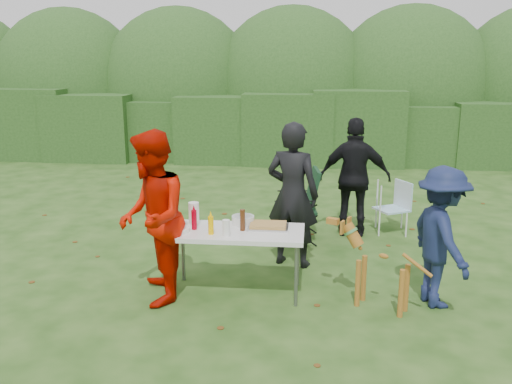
# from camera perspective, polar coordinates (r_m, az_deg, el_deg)

# --- Properties ---
(ground) EXTENTS (80.00, 80.00, 0.00)m
(ground) POSITION_cam_1_polar(r_m,az_deg,el_deg) (6.26, -0.11, -10.58)
(ground) COLOR #1E4211
(hedge_row) EXTENTS (22.00, 1.40, 1.70)m
(hedge_row) POSITION_cam_1_polar(r_m,az_deg,el_deg) (13.78, 3.45, 6.68)
(hedge_row) COLOR #23471C
(hedge_row) RESTS_ON ground
(shrub_backdrop) EXTENTS (20.00, 2.60, 3.20)m
(shrub_backdrop) POSITION_cam_1_polar(r_m,az_deg,el_deg) (15.30, 3.78, 10.23)
(shrub_backdrop) COLOR #3D6628
(shrub_backdrop) RESTS_ON ground
(folding_table) EXTENTS (1.50, 0.70, 0.74)m
(folding_table) POSITION_cam_1_polar(r_m,az_deg,el_deg) (6.03, -2.10, -4.54)
(folding_table) COLOR silver
(folding_table) RESTS_ON ground
(person_cook) EXTENTS (0.77, 0.62, 1.85)m
(person_cook) POSITION_cam_1_polar(r_m,az_deg,el_deg) (6.81, 3.88, -0.30)
(person_cook) COLOR black
(person_cook) RESTS_ON ground
(person_red_jacket) EXTENTS (0.94, 1.07, 1.88)m
(person_red_jacket) POSITION_cam_1_polar(r_m,az_deg,el_deg) (5.88, -10.89, -2.70)
(person_red_jacket) COLOR #C41000
(person_red_jacket) RESTS_ON ground
(person_black_puffy) EXTENTS (1.06, 0.51, 1.76)m
(person_black_puffy) POSITION_cam_1_polar(r_m,az_deg,el_deg) (8.10, 10.37, 1.50)
(person_black_puffy) COLOR black
(person_black_puffy) RESTS_ON ground
(child) EXTENTS (0.81, 1.10, 1.52)m
(child) POSITION_cam_1_polar(r_m,az_deg,el_deg) (6.05, 18.89, -4.53)
(child) COLOR #151F44
(child) RESTS_ON ground
(dog) EXTENTS (1.01, 0.77, 0.90)m
(dog) POSITION_cam_1_polar(r_m,az_deg,el_deg) (5.88, 13.21, -7.88)
(dog) COLOR #9C6221
(dog) RESTS_ON ground
(camping_chair) EXTENTS (0.75, 0.75, 1.07)m
(camping_chair) POSITION_cam_1_polar(r_m,az_deg,el_deg) (7.82, 4.16, -1.35)
(camping_chair) COLOR #15361F
(camping_chair) RESTS_ON ground
(lawn_chair) EXTENTS (0.63, 0.63, 0.79)m
(lawn_chair) POSITION_cam_1_polar(r_m,az_deg,el_deg) (8.46, 14.09, -1.55)
(lawn_chair) COLOR #52A8CA
(lawn_chair) RESTS_ON ground
(food_tray) EXTENTS (0.45, 0.30, 0.02)m
(food_tray) POSITION_cam_1_polar(r_m,az_deg,el_deg) (6.09, 1.29, -3.72)
(food_tray) COLOR #B7B7BA
(food_tray) RESTS_ON folding_table
(focaccia_bread) EXTENTS (0.40, 0.26, 0.04)m
(focaccia_bread) POSITION_cam_1_polar(r_m,az_deg,el_deg) (6.08, 1.29, -3.46)
(focaccia_bread) COLOR #B38643
(focaccia_bread) RESTS_ON food_tray
(mustard_bottle) EXTENTS (0.06, 0.06, 0.20)m
(mustard_bottle) POSITION_cam_1_polar(r_m,az_deg,el_deg) (5.88, -4.77, -3.52)
(mustard_bottle) COLOR #FFC000
(mustard_bottle) RESTS_ON folding_table
(ketchup_bottle) EXTENTS (0.06, 0.06, 0.22)m
(ketchup_bottle) POSITION_cam_1_polar(r_m,az_deg,el_deg) (6.05, -6.53, -2.93)
(ketchup_bottle) COLOR #A00014
(ketchup_bottle) RESTS_ON folding_table
(beer_bottle) EXTENTS (0.06, 0.06, 0.24)m
(beer_bottle) POSITION_cam_1_polar(r_m,az_deg,el_deg) (5.98, -1.43, -2.97)
(beer_bottle) COLOR #47230F
(beer_bottle) RESTS_ON folding_table
(paper_towel_roll) EXTENTS (0.12, 0.12, 0.26)m
(paper_towel_roll) POSITION_cam_1_polar(r_m,az_deg,el_deg) (6.23, -6.56, -2.26)
(paper_towel_roll) COLOR white
(paper_towel_roll) RESTS_ON folding_table
(cup_stack) EXTENTS (0.08, 0.08, 0.18)m
(cup_stack) POSITION_cam_1_polar(r_m,az_deg,el_deg) (5.80, -3.16, -3.82)
(cup_stack) COLOR white
(cup_stack) RESTS_ON folding_table
(pasta_bowl) EXTENTS (0.26, 0.26, 0.10)m
(pasta_bowl) POSITION_cam_1_polar(r_m,az_deg,el_deg) (6.21, -1.37, -2.98)
(pasta_bowl) COLOR silver
(pasta_bowl) RESTS_ON folding_table
(plate_stack) EXTENTS (0.24, 0.24, 0.05)m
(plate_stack) POSITION_cam_1_polar(r_m,az_deg,el_deg) (6.02, -8.11, -3.93)
(plate_stack) COLOR white
(plate_stack) RESTS_ON folding_table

